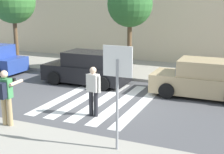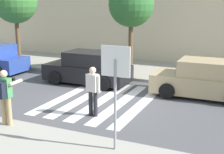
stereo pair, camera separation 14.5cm
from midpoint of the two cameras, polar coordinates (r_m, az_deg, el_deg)
ground_plane at (r=12.36m, az=-1.83°, el=-4.49°), size 120.00×120.00×0.00m
sidewalk_far at (r=17.74m, az=6.70°, el=1.27°), size 60.00×4.80×0.14m
building_facade_far at (r=21.58m, az=10.62°, el=12.99°), size 56.00×4.00×7.36m
crosswalk_stripe_0 at (r=13.27m, az=-7.67°, el=-3.31°), size 0.44×5.20×0.01m
crosswalk_stripe_1 at (r=12.88m, az=-4.64°, el=-3.75°), size 0.44×5.20×0.01m
crosswalk_stripe_2 at (r=12.53m, az=-1.42°, el=-4.21°), size 0.44×5.20×0.01m
crosswalk_stripe_3 at (r=12.22m, az=1.97°, el=-4.68°), size 0.44×5.20×0.01m
crosswalk_stripe_4 at (r=11.96m, az=5.53°, el=-5.16°), size 0.44×5.20×0.01m
stop_sign at (r=7.60m, az=1.18°, el=0.31°), size 0.76×0.08×2.68m
photographer_with_backpack at (r=9.92m, az=-18.67°, el=-2.77°), size 0.62×0.87×1.72m
pedestrian_crossing at (r=10.58m, az=-3.13°, el=-2.13°), size 0.57×0.29×1.72m
parked_car_black at (r=14.94m, az=-4.12°, el=1.55°), size 4.10×1.92×1.55m
parked_car_tan at (r=13.31m, az=16.78°, el=-0.51°), size 4.10×1.92×1.55m
street_tree_west at (r=19.56m, az=-17.08°, el=13.07°), size 2.59×2.59×5.02m
street_tree_center at (r=16.40m, az=3.78°, el=13.05°), size 2.34×2.34×4.74m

